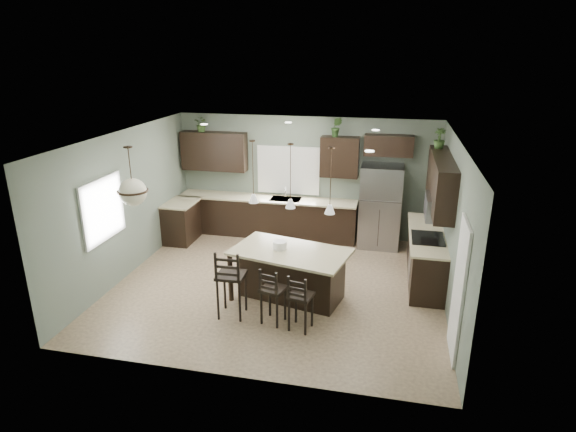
% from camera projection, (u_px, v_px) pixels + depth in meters
% --- Properties ---
extents(ground, '(6.00, 6.00, 0.00)m').
position_uv_depth(ground, '(278.00, 285.00, 9.10)').
color(ground, '#9E8466').
rests_on(ground, ground).
extents(pantry_door, '(0.04, 0.82, 2.04)m').
position_uv_depth(pantry_door, '(459.00, 291.00, 6.73)').
color(pantry_door, white).
rests_on(pantry_door, ground).
extents(window_back, '(1.35, 0.02, 1.00)m').
position_uv_depth(window_back, '(288.00, 170.00, 11.19)').
color(window_back, white).
rests_on(window_back, room_shell).
extents(window_left, '(0.02, 1.10, 1.00)m').
position_uv_depth(window_left, '(102.00, 210.00, 8.45)').
color(window_left, white).
rests_on(window_left, room_shell).
extents(left_return_cabs, '(0.60, 0.90, 0.90)m').
position_uv_depth(left_return_cabs, '(181.00, 222.00, 11.06)').
color(left_return_cabs, black).
rests_on(left_return_cabs, ground).
extents(left_return_countertop, '(0.66, 0.96, 0.04)m').
position_uv_depth(left_return_countertop, '(181.00, 203.00, 10.90)').
color(left_return_countertop, beige).
rests_on(left_return_countertop, left_return_cabs).
extents(back_lower_cabs, '(4.20, 0.60, 0.90)m').
position_uv_depth(back_lower_cabs, '(267.00, 217.00, 11.38)').
color(back_lower_cabs, black).
rests_on(back_lower_cabs, ground).
extents(back_countertop, '(4.20, 0.66, 0.04)m').
position_uv_depth(back_countertop, '(267.00, 199.00, 11.21)').
color(back_countertop, beige).
rests_on(back_countertop, back_lower_cabs).
extents(sink_inset, '(0.70, 0.45, 0.01)m').
position_uv_depth(sink_inset, '(286.00, 199.00, 11.11)').
color(sink_inset, gray).
rests_on(sink_inset, back_countertop).
extents(faucet, '(0.02, 0.02, 0.28)m').
position_uv_depth(faucet, '(285.00, 193.00, 11.04)').
color(faucet, silver).
rests_on(faucet, back_countertop).
extents(back_upper_left, '(1.55, 0.34, 0.90)m').
position_uv_depth(back_upper_left, '(214.00, 151.00, 11.27)').
color(back_upper_left, black).
rests_on(back_upper_left, room_shell).
extents(back_upper_right, '(0.85, 0.34, 0.90)m').
position_uv_depth(back_upper_right, '(340.00, 157.00, 10.67)').
color(back_upper_right, black).
rests_on(back_upper_right, room_shell).
extents(fridge_header, '(1.05, 0.34, 0.45)m').
position_uv_depth(fridge_header, '(389.00, 145.00, 10.36)').
color(fridge_header, black).
rests_on(fridge_header, room_shell).
extents(right_lower_cabs, '(0.60, 2.35, 0.90)m').
position_uv_depth(right_lower_cabs, '(426.00, 257.00, 9.21)').
color(right_lower_cabs, black).
rests_on(right_lower_cabs, ground).
extents(right_countertop, '(0.66, 2.35, 0.04)m').
position_uv_depth(right_countertop, '(427.00, 234.00, 9.06)').
color(right_countertop, beige).
rests_on(right_countertop, right_lower_cabs).
extents(cooktop, '(0.58, 0.75, 0.02)m').
position_uv_depth(cooktop, '(428.00, 238.00, 8.80)').
color(cooktop, black).
rests_on(cooktop, right_countertop).
extents(wall_oven_front, '(0.01, 0.72, 0.60)m').
position_uv_depth(wall_oven_front, '(410.00, 261.00, 9.02)').
color(wall_oven_front, gray).
rests_on(wall_oven_front, right_lower_cabs).
extents(right_upper_cabs, '(0.34, 2.35, 0.90)m').
position_uv_depth(right_upper_cabs, '(441.00, 182.00, 8.69)').
color(right_upper_cabs, black).
rests_on(right_upper_cabs, room_shell).
extents(microwave, '(0.40, 0.75, 0.40)m').
position_uv_depth(microwave, '(437.00, 207.00, 8.58)').
color(microwave, gray).
rests_on(microwave, right_upper_cabs).
extents(refrigerator, '(0.90, 0.74, 1.85)m').
position_uv_depth(refrigerator, '(380.00, 206.00, 10.63)').
color(refrigerator, gray).
rests_on(refrigerator, ground).
extents(kitchen_island, '(2.19, 1.54, 0.92)m').
position_uv_depth(kitchen_island, '(290.00, 275.00, 8.45)').
color(kitchen_island, black).
rests_on(kitchen_island, ground).
extents(serving_dish, '(0.24, 0.24, 0.14)m').
position_uv_depth(serving_dish, '(280.00, 245.00, 8.36)').
color(serving_dish, white).
rests_on(serving_dish, kitchen_island).
extents(bar_stool_left, '(0.46, 0.46, 1.21)m').
position_uv_depth(bar_stool_left, '(231.00, 282.00, 7.87)').
color(bar_stool_left, black).
rests_on(bar_stool_left, ground).
extents(bar_stool_center, '(0.44, 0.44, 0.98)m').
position_uv_depth(bar_stool_center, '(273.00, 295.00, 7.70)').
color(bar_stool_center, black).
rests_on(bar_stool_center, ground).
extents(bar_stool_right, '(0.42, 0.42, 0.97)m').
position_uv_depth(bar_stool_right, '(301.00, 302.00, 7.51)').
color(bar_stool_right, black).
rests_on(bar_stool_right, ground).
extents(pendant_left, '(0.17, 0.17, 1.10)m').
position_uv_depth(pendant_left, '(253.00, 172.00, 8.14)').
color(pendant_left, silver).
rests_on(pendant_left, room_shell).
extents(pendant_center, '(0.17, 0.17, 1.10)m').
position_uv_depth(pendant_center, '(290.00, 176.00, 7.86)').
color(pendant_center, white).
rests_on(pendant_center, room_shell).
extents(pendant_right, '(0.17, 0.17, 1.10)m').
position_uv_depth(pendant_right, '(331.00, 181.00, 7.58)').
color(pendant_right, white).
rests_on(pendant_right, room_shell).
extents(chandelier, '(0.49, 0.49, 0.97)m').
position_uv_depth(chandelier, '(131.00, 176.00, 7.62)').
color(chandelier, beige).
rests_on(chandelier, room_shell).
extents(plant_back_left, '(0.41, 0.39, 0.36)m').
position_uv_depth(plant_back_left, '(202.00, 124.00, 11.09)').
color(plant_back_left, '#324D21').
rests_on(plant_back_left, back_upper_left).
extents(plant_back_right, '(0.25, 0.21, 0.43)m').
position_uv_depth(plant_back_right, '(336.00, 127.00, 10.45)').
color(plant_back_right, '#305424').
rests_on(plant_back_right, back_upper_right).
extents(plant_right_wall, '(0.27, 0.27, 0.39)m').
position_uv_depth(plant_right_wall, '(439.00, 139.00, 9.22)').
color(plant_right_wall, '#365625').
rests_on(plant_right_wall, right_upper_cabs).
extents(room_shell, '(6.00, 6.00, 6.00)m').
position_uv_depth(room_shell, '(278.00, 199.00, 8.54)').
color(room_shell, slate).
rests_on(room_shell, ground).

